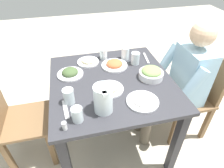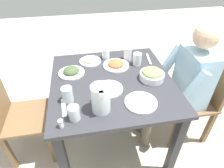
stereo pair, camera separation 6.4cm
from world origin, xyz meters
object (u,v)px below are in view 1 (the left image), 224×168
(dining_table, at_px, (112,92))
(water_glass_far_left, at_px, (125,53))
(water_glass_center, at_px, (135,58))
(salt_shaker, at_px, (64,126))
(diner_near, at_px, (179,82))
(plate_fries, at_px, (110,88))
(water_pitcher, at_px, (103,99))
(water_glass_far_right, at_px, (69,96))
(plate_beans, at_px, (88,61))
(plate_dolmas, at_px, (70,73))
(water_glass_near_right, at_px, (103,54))
(chair_far, at_px, (13,118))
(chair_near, at_px, (196,92))
(salad_bowl, at_px, (151,73))
(water_glass_by_pitcher, at_px, (77,114))
(plate_yoghurt, at_px, (143,100))
(plate_rice_curry, at_px, (114,64))

(dining_table, distance_m, water_glass_far_left, 0.39)
(water_glass_center, bearing_deg, salt_shaker, 133.22)
(diner_near, xyz_separation_m, water_glass_far_left, (0.31, 0.40, 0.17))
(plate_fries, bearing_deg, water_pitcher, 156.42)
(water_glass_far_right, bearing_deg, water_pitcher, -120.53)
(water_glass_far_left, bearing_deg, dining_table, 146.43)
(plate_beans, bearing_deg, plate_dolmas, 132.99)
(dining_table, xyz_separation_m, diner_near, (-0.01, -0.60, 0.00))
(water_pitcher, bearing_deg, water_glass_near_right, -11.38)
(chair_far, height_order, water_glass_center, chair_far)
(chair_near, xyz_separation_m, water_glass_near_right, (0.36, 0.80, 0.31))
(dining_table, relative_size, water_pitcher, 4.92)
(water_pitcher, relative_size, plate_fries, 0.94)
(salad_bowl, relative_size, plate_beans, 1.00)
(plate_dolmas, xyz_separation_m, water_glass_by_pitcher, (-0.49, -0.01, 0.03))
(diner_near, distance_m, plate_fries, 0.66)
(water_glass_center, bearing_deg, water_glass_by_pitcher, 134.50)
(plate_fries, height_order, water_glass_by_pitcher, water_glass_by_pitcher)
(water_glass_near_right, bearing_deg, dining_table, 179.16)
(plate_dolmas, height_order, water_glass_by_pitcher, water_glass_by_pitcher)
(plate_beans, bearing_deg, salt_shaker, 161.82)
(diner_near, distance_m, water_glass_center, 0.43)
(diner_near, height_order, water_pitcher, diner_near)
(plate_dolmas, relative_size, plate_yoghurt, 0.95)
(dining_table, height_order, plate_fries, plate_fries)
(plate_beans, distance_m, water_glass_near_right, 0.16)
(chair_far, bearing_deg, plate_yoghurt, -108.99)
(chair_near, bearing_deg, chair_far, 88.15)
(chair_far, height_order, water_glass_by_pitcher, chair_far)
(water_glass_far_right, bearing_deg, chair_near, -81.88)
(plate_rice_curry, bearing_deg, water_glass_center, -90.44)
(water_pitcher, bearing_deg, water_glass_far_right, 59.47)
(salt_shaker, bearing_deg, dining_table, -43.15)
(chair_near, height_order, plate_fries, chair_near)
(chair_near, relative_size, plate_beans, 4.54)
(plate_rice_curry, xyz_separation_m, water_glass_far_right, (-0.37, 0.40, 0.04))
(plate_dolmas, bearing_deg, plate_yoghurt, -134.11)
(water_glass_by_pitcher, bearing_deg, water_pitcher, -74.03)
(plate_rice_curry, relative_size, plate_fries, 1.10)
(diner_near, bearing_deg, chair_far, 87.88)
(plate_beans, xyz_separation_m, water_glass_far_left, (-0.01, -0.34, 0.04))
(water_glass_by_pitcher, distance_m, water_glass_far_left, 0.80)
(water_glass_far_right, relative_size, salt_shaker, 2.02)
(plate_yoghurt, relative_size, water_glass_far_left, 1.94)
(plate_dolmas, relative_size, water_glass_far_left, 1.84)
(water_glass_far_right, height_order, water_glass_far_left, water_glass_far_left)
(water_glass_near_right, bearing_deg, plate_dolmas, 122.06)
(chair_far, distance_m, plate_dolmas, 0.58)
(water_glass_by_pitcher, bearing_deg, plate_dolmas, 1.67)
(water_glass_center, distance_m, salt_shaker, 0.86)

